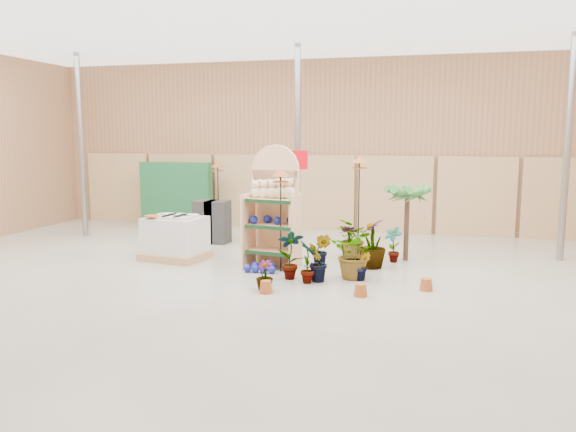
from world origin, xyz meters
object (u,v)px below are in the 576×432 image
bird_table_front (281,176)px  display_shelf (274,211)px  potted_plant_2 (355,253)px  pallet_stack (175,238)px

bird_table_front → display_shelf: bearing=120.4°
bird_table_front → potted_plant_2: bird_table_front is taller
pallet_stack → display_shelf: bearing=6.6°
display_shelf → bird_table_front: display_shelf is taller
pallet_stack → bird_table_front: (2.38, -0.49, 1.34)m
display_shelf → pallet_stack: (-2.13, 0.07, -0.63)m
bird_table_front → potted_plant_2: 1.95m
potted_plant_2 → display_shelf: bearing=159.9°
pallet_stack → potted_plant_2: 3.85m
bird_table_front → potted_plant_2: bearing=-7.4°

